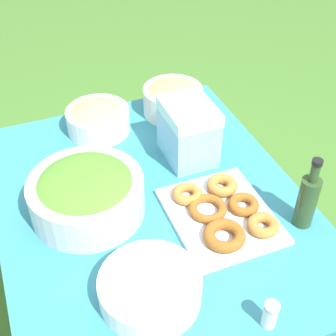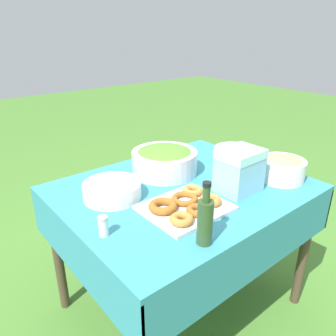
{
  "view_description": "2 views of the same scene",
  "coord_description": "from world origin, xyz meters",
  "px_view_note": "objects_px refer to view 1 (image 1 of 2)",
  "views": [
    {
      "loc": [
        0.99,
        -0.34,
        1.78
      ],
      "look_at": [
        -0.02,
        0.06,
        0.86
      ],
      "focal_mm": 50.0,
      "sensor_mm": 36.0,
      "label": 1
    },
    {
      "loc": [
        0.97,
        1.06,
        1.46
      ],
      "look_at": [
        0.07,
        -0.03,
        0.86
      ],
      "focal_mm": 35.0,
      "sensor_mm": 36.0,
      "label": 2
    }
  ],
  "objects_px": {
    "pasta_bowl": "(98,118)",
    "plate_stack": "(150,288)",
    "salad_bowl": "(87,193)",
    "olive_oil_bottle": "(307,200)",
    "donut_platter": "(222,213)",
    "bread_bowl": "(173,98)",
    "cooler_box": "(188,132)"
  },
  "relations": [
    {
      "from": "pasta_bowl",
      "to": "bread_bowl",
      "type": "height_order",
      "value": "bread_bowl"
    },
    {
      "from": "bread_bowl",
      "to": "cooler_box",
      "type": "relative_size",
      "value": 1.11
    },
    {
      "from": "pasta_bowl",
      "to": "olive_oil_bottle",
      "type": "height_order",
      "value": "olive_oil_bottle"
    },
    {
      "from": "olive_oil_bottle",
      "to": "bread_bowl",
      "type": "relative_size",
      "value": 1.05
    },
    {
      "from": "bread_bowl",
      "to": "cooler_box",
      "type": "bearing_deg",
      "value": -11.33
    },
    {
      "from": "donut_platter",
      "to": "cooler_box",
      "type": "height_order",
      "value": "cooler_box"
    },
    {
      "from": "olive_oil_bottle",
      "to": "bread_bowl",
      "type": "height_order",
      "value": "olive_oil_bottle"
    },
    {
      "from": "donut_platter",
      "to": "cooler_box",
      "type": "distance_m",
      "value": 0.32
    },
    {
      "from": "pasta_bowl",
      "to": "donut_platter",
      "type": "distance_m",
      "value": 0.62
    },
    {
      "from": "olive_oil_bottle",
      "to": "donut_platter",
      "type": "bearing_deg",
      "value": -116.04
    },
    {
      "from": "plate_stack",
      "to": "pasta_bowl",
      "type": "bearing_deg",
      "value": 174.48
    },
    {
      "from": "plate_stack",
      "to": "bread_bowl",
      "type": "relative_size",
      "value": 1.15
    },
    {
      "from": "cooler_box",
      "to": "olive_oil_bottle",
      "type": "bearing_deg",
      "value": 24.52
    },
    {
      "from": "pasta_bowl",
      "to": "plate_stack",
      "type": "bearing_deg",
      "value": -5.52
    },
    {
      "from": "bread_bowl",
      "to": "olive_oil_bottle",
      "type": "bearing_deg",
      "value": 11.12
    },
    {
      "from": "bread_bowl",
      "to": "cooler_box",
      "type": "distance_m",
      "value": 0.28
    },
    {
      "from": "plate_stack",
      "to": "olive_oil_bottle",
      "type": "relative_size",
      "value": 1.09
    },
    {
      "from": "pasta_bowl",
      "to": "cooler_box",
      "type": "relative_size",
      "value": 1.13
    },
    {
      "from": "pasta_bowl",
      "to": "donut_platter",
      "type": "height_order",
      "value": "pasta_bowl"
    },
    {
      "from": "donut_platter",
      "to": "bread_bowl",
      "type": "bearing_deg",
      "value": 172.35
    },
    {
      "from": "salad_bowl",
      "to": "plate_stack",
      "type": "bearing_deg",
      "value": 10.8
    },
    {
      "from": "salad_bowl",
      "to": "pasta_bowl",
      "type": "height_order",
      "value": "salad_bowl"
    },
    {
      "from": "pasta_bowl",
      "to": "cooler_box",
      "type": "bearing_deg",
      "value": 42.95
    },
    {
      "from": "pasta_bowl",
      "to": "olive_oil_bottle",
      "type": "xyz_separation_m",
      "value": [
        0.68,
        0.44,
        0.04
      ]
    },
    {
      "from": "salad_bowl",
      "to": "plate_stack",
      "type": "height_order",
      "value": "salad_bowl"
    },
    {
      "from": "salad_bowl",
      "to": "donut_platter",
      "type": "relative_size",
      "value": 1.0
    },
    {
      "from": "plate_stack",
      "to": "olive_oil_bottle",
      "type": "distance_m",
      "value": 0.52
    },
    {
      "from": "olive_oil_bottle",
      "to": "cooler_box",
      "type": "relative_size",
      "value": 1.17
    },
    {
      "from": "plate_stack",
      "to": "bread_bowl",
      "type": "xyz_separation_m",
      "value": [
        -0.77,
        0.37,
        0.03
      ]
    },
    {
      "from": "donut_platter",
      "to": "olive_oil_bottle",
      "type": "xyz_separation_m",
      "value": [
        0.1,
        0.21,
        0.07
      ]
    },
    {
      "from": "salad_bowl",
      "to": "olive_oil_bottle",
      "type": "relative_size",
      "value": 1.43
    },
    {
      "from": "donut_platter",
      "to": "bread_bowl",
      "type": "xyz_separation_m",
      "value": [
        -0.58,
        0.08,
        0.05
      ]
    }
  ]
}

